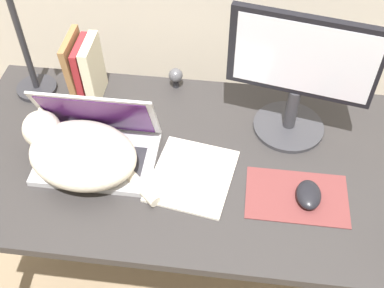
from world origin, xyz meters
TOP-DOWN VIEW (x-y plane):
  - desk at (0.00, 0.35)m, footprint 1.37×0.70m
  - laptop at (-0.27, 0.33)m, footprint 0.34×0.23m
  - cat at (-0.30, 0.27)m, footprint 0.41×0.27m
  - external_monitor at (0.28, 0.51)m, footprint 0.40×0.21m
  - mousepad at (0.30, 0.25)m, footprint 0.27×0.17m
  - computer_mouse at (0.33, 0.24)m, footprint 0.07×0.10m
  - book_row at (-0.36, 0.58)m, footprint 0.09×0.15m
  - desk_lamp at (-0.51, 0.55)m, footprint 0.17×0.17m
  - notepad at (0.01, 0.28)m, footprint 0.25×0.28m
  - webcam at (-0.09, 0.66)m, footprint 0.05×0.05m

SIDE VIEW (x-z plane):
  - desk at x=0.00m, z-range 0.29..1.02m
  - mousepad at x=0.30m, z-range 0.73..0.73m
  - notepad at x=0.01m, z-range 0.73..0.74m
  - computer_mouse at x=0.33m, z-range 0.73..0.77m
  - laptop at x=-0.27m, z-range 0.66..0.89m
  - webcam at x=-0.09m, z-range 0.74..0.81m
  - cat at x=-0.30m, z-range 0.72..0.87m
  - book_row at x=-0.36m, z-range 0.72..0.94m
  - external_monitor at x=0.28m, z-range 0.74..1.14m
  - desk_lamp at x=-0.51m, z-range 0.81..1.29m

